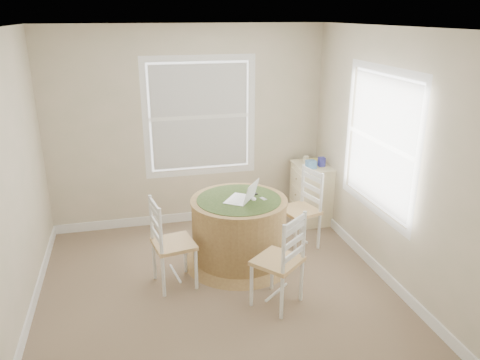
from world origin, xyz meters
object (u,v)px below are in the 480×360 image
object	(u,v)px
laptop	(242,198)
corner_chest	(311,193)
chair_left	(174,243)
chair_right	(299,210)
chair_near	(277,260)
round_table	(239,228)

from	to	relation	value
laptop	corner_chest	xyz separation A→B (m)	(1.20, 0.91, -0.40)
chair_left	chair_right	xyz separation A→B (m)	(1.56, 0.50, 0.00)
chair_right	laptop	size ratio (longest dim) A/B	2.13
chair_near	chair_right	world-z (taller)	same
corner_chest	laptop	bearing A→B (deg)	-142.22
laptop	chair_near	bearing A→B (deg)	44.92
chair_left	corner_chest	world-z (taller)	chair_left
round_table	chair_near	distance (m)	0.91
chair_left	corner_chest	distance (m)	2.32
chair_left	chair_right	size ratio (longest dim) A/B	1.00
chair_right	laptop	world-z (taller)	laptop
chair_left	chair_near	xyz separation A→B (m)	(0.93, -0.59, 0.00)
chair_left	corner_chest	size ratio (longest dim) A/B	1.19
chair_right	corner_chest	distance (m)	0.80
laptop	round_table	bearing A→B (deg)	-110.41
chair_near	corner_chest	xyz separation A→B (m)	(1.06, 1.77, -0.07)
chair_near	laptop	bearing A→B (deg)	-120.43
chair_left	laptop	xyz separation A→B (m)	(0.79, 0.27, 0.33)
chair_right	laptop	distance (m)	0.87
round_table	corner_chest	bearing A→B (deg)	16.97
chair_near	corner_chest	distance (m)	2.06
round_table	corner_chest	size ratio (longest dim) A/B	1.57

